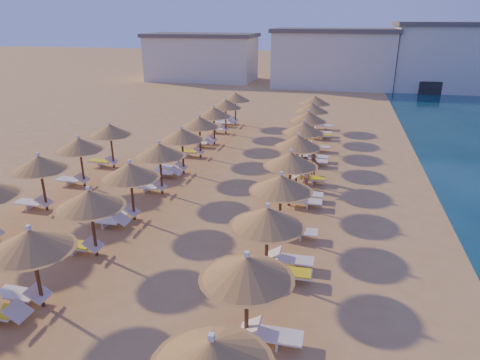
% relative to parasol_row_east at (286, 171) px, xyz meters
% --- Properties ---
extents(ground, '(220.00, 220.00, 0.00)m').
position_rel_parasol_row_east_xyz_m(ground, '(-2.78, -2.91, -2.30)').
color(ground, tan).
rests_on(ground, ground).
extents(hotel_blocks, '(49.30, 10.84, 8.10)m').
position_rel_parasol_row_east_xyz_m(hotel_blocks, '(0.62, 42.21, 1.40)').
color(hotel_blocks, beige).
rests_on(hotel_blocks, ground).
extents(parasol_row_east, '(2.59, 37.41, 2.83)m').
position_rel_parasol_row_east_xyz_m(parasol_row_east, '(0.00, 0.00, 0.00)').
color(parasol_row_east, brown).
rests_on(parasol_row_east, ground).
extents(parasol_row_west, '(2.59, 37.41, 2.83)m').
position_rel_parasol_row_east_xyz_m(parasol_row_west, '(-6.55, 0.00, 0.00)').
color(parasol_row_west, brown).
rests_on(parasol_row_west, ground).
extents(parasol_row_inland, '(2.59, 18.42, 2.83)m').
position_rel_parasol_row_east_xyz_m(parasol_row_inland, '(-11.04, -3.17, 0.00)').
color(parasol_row_inland, brown).
rests_on(parasol_row_inland, ground).
extents(loungers, '(14.20, 35.47, 0.66)m').
position_rel_parasol_row_east_xyz_m(loungers, '(-4.53, -0.63, -1.96)').
color(loungers, white).
rests_on(loungers, ground).
extents(beachgoer_c, '(0.97, 0.88, 1.59)m').
position_rel_parasol_row_east_xyz_m(beachgoer_c, '(0.83, 5.23, -1.51)').
color(beachgoer_c, tan).
rests_on(beachgoer_c, ground).
extents(beachgoer_b, '(0.89, 1.02, 1.79)m').
position_rel_parasol_row_east_xyz_m(beachgoer_b, '(0.47, 3.86, -1.41)').
color(beachgoer_b, tan).
rests_on(beachgoer_b, ground).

